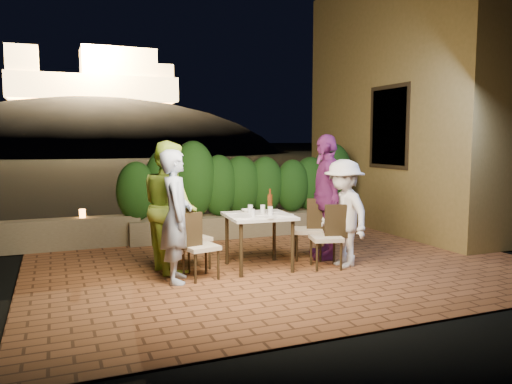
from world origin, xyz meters
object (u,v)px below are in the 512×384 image
chair_right_back (308,229)px  diner_white (344,213)px  bowl (248,211)px  diner_purple (326,197)px  beer_bottle (270,201)px  chair_right_front (326,236)px  chair_left_back (192,237)px  diner_green (170,206)px  parapet_lamp (82,213)px  dining_table (259,241)px  diner_blue (176,216)px  chair_left_front (201,245)px

chair_right_back → diner_white: size_ratio=0.60×
bowl → diner_purple: (1.22, -0.08, 0.15)m
beer_bottle → chair_right_front: (0.68, -0.37, -0.48)m
bowl → chair_left_back: chair_left_back is taller
chair_right_front → bowl: bearing=-18.7°
beer_bottle → chair_left_back: 1.18m
diner_green → chair_left_back: bearing=-107.4°
chair_right_front → diner_purple: bearing=-105.0°
beer_bottle → parapet_lamp: bearing=136.4°
dining_table → diner_white: (1.14, -0.34, 0.37)m
diner_green → parapet_lamp: diner_green is taller
dining_table → parapet_lamp: dining_table is taller
chair_left_back → diner_blue: 0.72m
bowl → diner_blue: 1.24m
chair_left_front → parapet_lamp: bearing=105.1°
chair_right_front → chair_right_back: size_ratio=0.98×
bowl → diner_white: size_ratio=0.12×
dining_table → diner_blue: bearing=-169.8°
chair_left_front → dining_table: bearing=0.4°
diner_green → diner_white: diner_green is taller
chair_right_back → diner_white: (0.26, -0.55, 0.30)m
beer_bottle → diner_purple: diner_purple is taller
chair_right_back → diner_green: (-2.03, 0.13, 0.43)m
diner_blue → parapet_lamp: 2.70m
bowl → dining_table: bearing=-78.0°
diner_purple → diner_blue: bearing=-63.7°
beer_bottle → diner_blue: size_ratio=0.21×
beer_bottle → bowl: beer_bottle is taller
bowl → diner_green: bearing=175.8°
diner_purple → beer_bottle: bearing=-64.6°
bowl → chair_left_front: 1.01m
beer_bottle → diner_blue: (-1.38, -0.25, -0.10)m
chair_left_front → chair_right_front: size_ratio=0.97×
dining_table → bowl: (-0.06, 0.27, 0.40)m
beer_bottle → diner_purple: bearing=8.8°
diner_blue → parapet_lamp: (-0.98, 2.50, -0.26)m
parapet_lamp → diner_blue: bearing=-68.6°
diner_white → chair_right_back: bearing=-158.2°
bowl → chair_right_front: chair_right_front is taller
dining_table → diner_green: size_ratio=0.49×
chair_right_back → diner_green: bearing=20.2°
bowl → chair_left_front: (-0.83, -0.47, -0.34)m
dining_table → diner_green: (-1.15, 0.35, 0.51)m
chair_right_back → diner_green: 2.08m
chair_right_back → diner_green: diner_green is taller
chair_right_back → chair_right_front: bearing=112.5°
chair_left_front → parapet_lamp: 2.80m
chair_left_front → chair_right_front: (1.75, -0.13, 0.01)m
chair_right_front → diner_purple: size_ratio=0.48×
chair_left_front → chair_right_front: 1.75m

